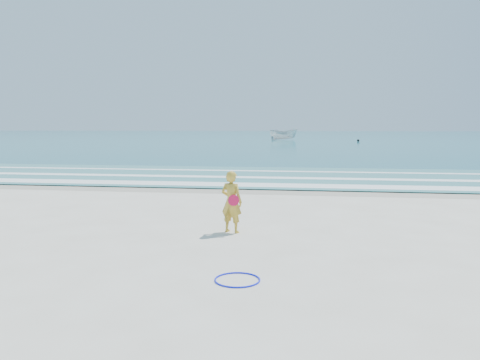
# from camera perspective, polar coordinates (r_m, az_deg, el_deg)

# --- Properties ---
(ground) EXTENTS (400.00, 400.00, 0.00)m
(ground) POSITION_cam_1_polar(r_m,az_deg,el_deg) (10.36, -5.05, -8.04)
(ground) COLOR silver
(ground) RESTS_ON ground
(wet_sand) EXTENTS (400.00, 2.40, 0.00)m
(wet_sand) POSITION_cam_1_polar(r_m,az_deg,el_deg) (19.07, 1.17, -1.23)
(wet_sand) COLOR #B2A893
(wet_sand) RESTS_ON ground
(ocean) EXTENTS (400.00, 190.00, 0.04)m
(ocean) POSITION_cam_1_polar(r_m,az_deg,el_deg) (114.80, 7.13, 5.34)
(ocean) COLOR #19727F
(ocean) RESTS_ON ground
(shallow) EXTENTS (400.00, 10.00, 0.01)m
(shallow) POSITION_cam_1_polar(r_m,az_deg,el_deg) (24.00, 2.64, 0.51)
(shallow) COLOR #59B7AD
(shallow) RESTS_ON ocean
(foam_near) EXTENTS (400.00, 1.40, 0.01)m
(foam_near) POSITION_cam_1_polar(r_m,az_deg,el_deg) (20.35, 1.62, -0.58)
(foam_near) COLOR white
(foam_near) RESTS_ON shallow
(foam_mid) EXTENTS (400.00, 0.90, 0.01)m
(foam_mid) POSITION_cam_1_polar(r_m,az_deg,el_deg) (23.21, 2.45, 0.31)
(foam_mid) COLOR white
(foam_mid) RESTS_ON shallow
(foam_far) EXTENTS (400.00, 0.60, 0.01)m
(foam_far) POSITION_cam_1_polar(r_m,az_deg,el_deg) (26.48, 3.18, 1.10)
(foam_far) COLOR white
(foam_far) RESTS_ON shallow
(hoop) EXTENTS (0.97, 0.97, 0.03)m
(hoop) POSITION_cam_1_polar(r_m,az_deg,el_deg) (8.14, -0.33, -12.06)
(hoop) COLOR #0D1AEE
(hoop) RESTS_ON ground
(boat) EXTENTS (5.46, 3.42, 1.97)m
(boat) POSITION_cam_1_polar(r_m,az_deg,el_deg) (84.41, 5.32, 5.58)
(boat) COLOR silver
(boat) RESTS_ON ocean
(buoy) EXTENTS (0.40, 0.40, 0.40)m
(buoy) POSITION_cam_1_polar(r_m,az_deg,el_deg) (76.14, 14.21, 4.70)
(buoy) COLOR black
(buoy) RESTS_ON ocean
(woman) EXTENTS (0.65, 0.54, 1.53)m
(woman) POSITION_cam_1_polar(r_m,az_deg,el_deg) (11.47, -1.04, -2.67)
(woman) COLOR gold
(woman) RESTS_ON ground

